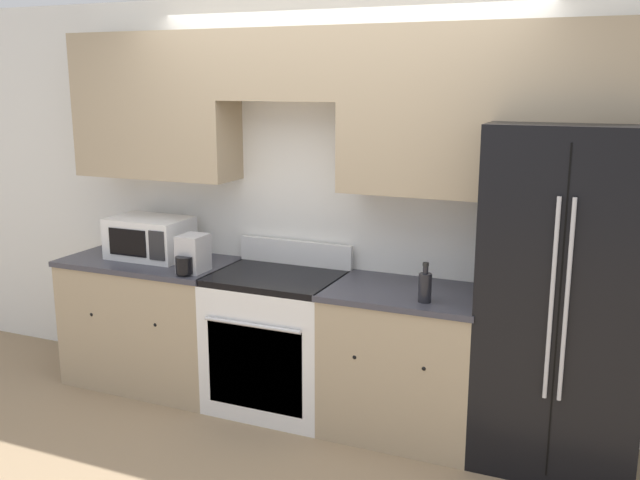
{
  "coord_description": "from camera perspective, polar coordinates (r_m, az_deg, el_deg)",
  "views": [
    {
      "loc": [
        1.67,
        -3.53,
        2.08
      ],
      "look_at": [
        0.0,
        0.31,
        1.14
      ],
      "focal_mm": 40.0,
      "sensor_mm": 36.0,
      "label": 1
    }
  ],
  "objects": [
    {
      "name": "ground_plane",
      "position": [
        4.42,
        -1.66,
        -15.34
      ],
      "size": [
        12.0,
        12.0,
        0.0
      ],
      "primitive_type": "plane",
      "color": "#937A5B"
    },
    {
      "name": "wall_back",
      "position": [
        4.45,
        1.57,
        6.32
      ],
      "size": [
        8.0,
        0.39,
        2.6
      ],
      "color": "white",
      "rests_on": "ground_plane"
    },
    {
      "name": "lower_cabinets_left",
      "position": [
        5.1,
        -13.26,
        -6.33
      ],
      "size": [
        1.16,
        0.64,
        0.89
      ],
      "color": "tan",
      "rests_on": "ground_plane"
    },
    {
      "name": "lower_cabinets_right",
      "position": [
        4.32,
        6.76,
        -9.63
      ],
      "size": [
        0.92,
        0.64,
        0.89
      ],
      "color": "tan",
      "rests_on": "ground_plane"
    },
    {
      "name": "oven_range",
      "position": [
        4.61,
        -3.44,
        -8.02
      ],
      "size": [
        0.8,
        0.65,
        1.05
      ],
      "color": "white",
      "rests_on": "ground_plane"
    },
    {
      "name": "refrigerator",
      "position": [
        4.05,
        18.99,
        -4.42
      ],
      "size": [
        0.85,
        0.74,
        1.87
      ],
      "color": "black",
      "rests_on": "ground_plane"
    },
    {
      "name": "microwave",
      "position": [
        5.0,
        -13.44,
        0.18
      ],
      "size": [
        0.53,
        0.37,
        0.28
      ],
      "color": "white",
      "rests_on": "lower_cabinets_left"
    },
    {
      "name": "bottle",
      "position": [
        3.95,
        8.4,
        -3.7
      ],
      "size": [
        0.07,
        0.07,
        0.22
      ],
      "color": "black",
      "rests_on": "lower_cabinets_right"
    },
    {
      "name": "paper_towel_holder",
      "position": [
        4.57,
        -10.22,
        -1.2
      ],
      "size": [
        0.16,
        0.25,
        0.24
      ],
      "color": "#B7B7BC",
      "rests_on": "lower_cabinets_left"
    }
  ]
}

